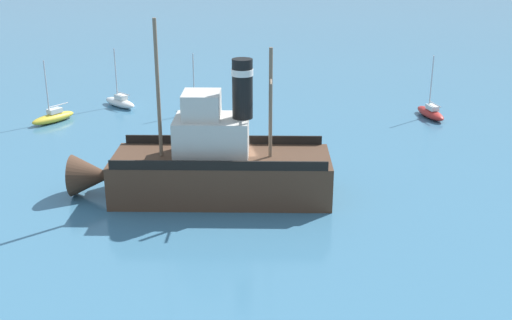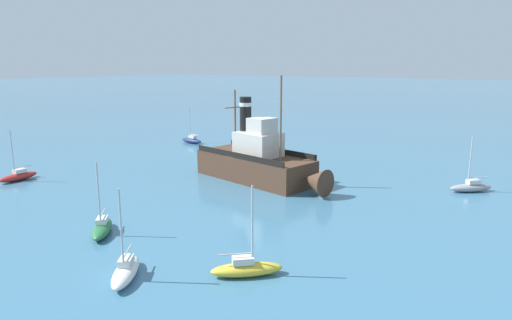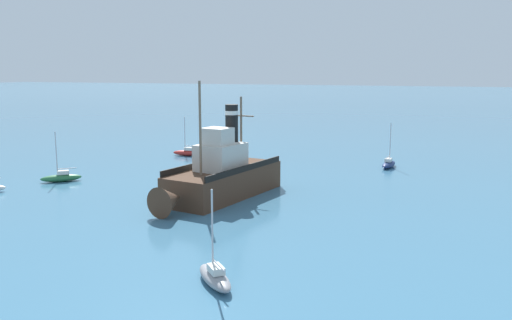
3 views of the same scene
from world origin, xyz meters
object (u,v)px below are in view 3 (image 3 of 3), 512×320
(old_tugboat, at_px, (220,176))
(sailboat_red, at_px, (187,152))
(sailboat_grey, at_px, (215,276))
(sailboat_navy, at_px, (389,164))
(sailboat_green, at_px, (61,177))

(old_tugboat, bearing_deg, sailboat_red, -56.04)
(sailboat_grey, distance_m, sailboat_red, 41.40)
(sailboat_navy, xyz_separation_m, sailboat_red, (24.64, 0.27, 0.00))
(sailboat_grey, xyz_separation_m, sailboat_navy, (-4.64, -36.51, 0.00))
(old_tugboat, bearing_deg, sailboat_navy, -121.68)
(sailboat_grey, height_order, sailboat_navy, same)
(sailboat_navy, distance_m, sailboat_red, 24.65)
(sailboat_green, height_order, sailboat_red, same)
(sailboat_red, bearing_deg, sailboat_grey, 118.90)
(sailboat_navy, bearing_deg, old_tugboat, 58.32)
(sailboat_green, bearing_deg, sailboat_grey, 143.45)
(sailboat_red, bearing_deg, old_tugboat, 123.96)
(old_tugboat, xyz_separation_m, sailboat_navy, (-11.87, -19.24, -1.40))
(sailboat_grey, bearing_deg, sailboat_green, -36.55)
(old_tugboat, bearing_deg, sailboat_green, -2.71)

